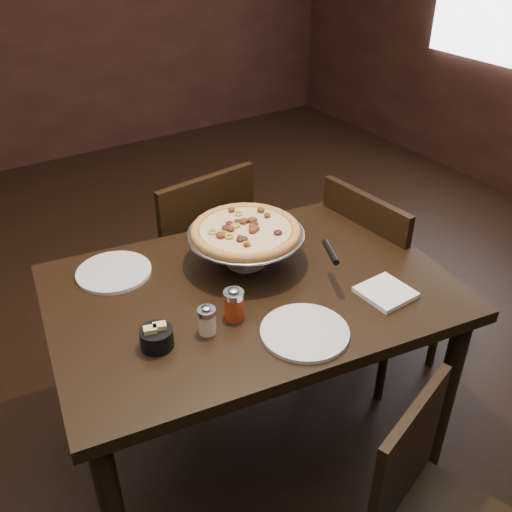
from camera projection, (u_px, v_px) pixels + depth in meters
room at (250, 120)px, 1.61m from camera, size 6.04×7.04×2.84m
dining_table at (252, 313)px, 1.97m from camera, size 1.44×1.08×0.83m
pizza_stand at (246, 231)px, 1.95m from camera, size 0.41×0.41×0.17m
parmesan_shaker at (207, 320)px, 1.69m from camera, size 0.06×0.06×0.10m
pepper_flake_shaker at (234, 304)px, 1.74m from camera, size 0.06×0.06×0.11m
packet_caddy at (157, 337)px, 1.64m from camera, size 0.10×0.10×0.08m
napkin_stack at (386, 292)px, 1.87m from camera, size 0.16×0.16×0.02m
plate_left at (114, 272)px, 1.97m from camera, size 0.26×0.26×0.01m
plate_near at (305, 332)px, 1.70m from camera, size 0.27×0.27×0.01m
serving_spatula at (330, 252)px, 1.84m from camera, size 0.17×0.17×0.03m
chair_far at (194, 258)px, 2.60m from camera, size 0.51×0.51×0.99m
chair_side at (377, 277)px, 2.49m from camera, size 0.47×0.47×0.96m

